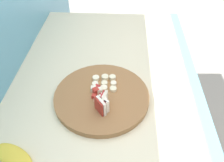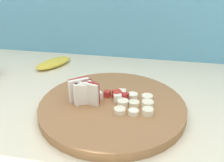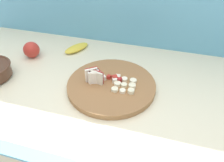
# 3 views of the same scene
# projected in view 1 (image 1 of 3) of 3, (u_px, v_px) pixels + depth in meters

# --- Properties ---
(tile_backsplash) EXTENTS (2.40, 0.04, 1.44)m
(tile_backsplash) POSITION_uv_depth(u_px,v_px,m) (7.00, 135.00, 0.92)
(tile_backsplash) COLOR #5BA3C1
(tile_backsplash) RESTS_ON ground
(cutting_board) EXTENTS (0.34, 0.34, 0.02)m
(cutting_board) POSITION_uv_depth(u_px,v_px,m) (102.00, 97.00, 0.83)
(cutting_board) COLOR olive
(cutting_board) RESTS_ON tiled_countertop
(apple_wedge_fan) EXTENTS (0.07, 0.05, 0.06)m
(apple_wedge_fan) POSITION_uv_depth(u_px,v_px,m) (103.00, 103.00, 0.76)
(apple_wedge_fan) COLOR #A32323
(apple_wedge_fan) RESTS_ON cutting_board
(apple_dice_pile) EXTENTS (0.09, 0.04, 0.02)m
(apple_dice_pile) POSITION_uv_depth(u_px,v_px,m) (96.00, 92.00, 0.82)
(apple_dice_pile) COLOR #EFE5CC
(apple_dice_pile) RESTS_ON cutting_board
(banana_slice_rows) EXTENTS (0.09, 0.10, 0.02)m
(banana_slice_rows) POSITION_uv_depth(u_px,v_px,m) (104.00, 83.00, 0.86)
(banana_slice_rows) COLOR beige
(banana_slice_rows) RESTS_ON cutting_board
(banana_peel) EXTENTS (0.12, 0.15, 0.02)m
(banana_peel) POSITION_uv_depth(u_px,v_px,m) (13.00, 156.00, 0.66)
(banana_peel) COLOR gold
(banana_peel) RESTS_ON tiled_countertop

